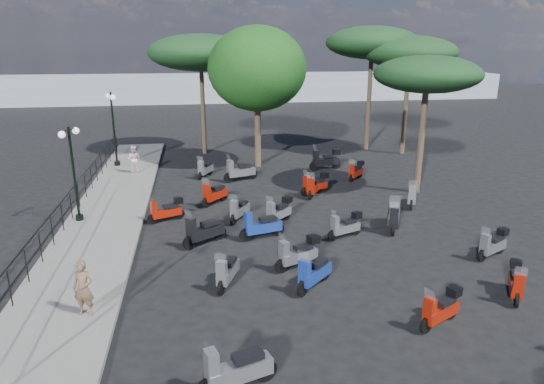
{
  "coord_description": "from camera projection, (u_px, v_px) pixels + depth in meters",
  "views": [
    {
      "loc": [
        -2.74,
        -15.75,
        6.92
      ],
      "look_at": [
        0.12,
        2.36,
        1.2
      ],
      "focal_mm": 32.0,
      "sensor_mm": 36.0,
      "label": 1
    }
  ],
  "objects": [
    {
      "name": "lamp_post_1",
      "position": [
        73.0,
        168.0,
        18.54
      ],
      "size": [
        0.59,
        1.03,
        3.73
      ],
      "rotation": [
        0.0,
        0.0,
        -0.4
      ],
      "color": "black",
      "rests_on": "sidewalk"
    },
    {
      "name": "scooter_21",
      "position": [
        326.0,
        160.0,
        27.07
      ],
      "size": [
        1.87,
        0.68,
        1.49
      ],
      "rotation": [
        0.0,
        0.0,
        1.76
      ],
      "color": "black",
      "rests_on": "ground"
    },
    {
      "name": "pine_1",
      "position": [
        410.0,
        53.0,
        29.31
      ],
      "size": [
        5.68,
        5.68,
        7.27
      ],
      "color": "#38281E",
      "rests_on": "ground"
    },
    {
      "name": "scooter_14",
      "position": [
        279.0,
        212.0,
        19.1
      ],
      "size": [
        1.27,
        1.24,
        1.29
      ],
      "rotation": [
        0.0,
        0.0,
        2.34
      ],
      "color": "black",
      "rests_on": "ground"
    },
    {
      "name": "scooter_13",
      "position": [
        261.0,
        226.0,
        17.6
      ],
      "size": [
        1.73,
        0.73,
        1.4
      ],
      "rotation": [
        0.0,
        0.0,
        1.84
      ],
      "color": "black",
      "rests_on": "ground"
    },
    {
      "name": "scooter_18",
      "position": [
        345.0,
        226.0,
        17.7
      ],
      "size": [
        1.42,
        0.76,
        1.19
      ],
      "rotation": [
        0.0,
        0.0,
        1.95
      ],
      "color": "black",
      "rests_on": "ground"
    },
    {
      "name": "scooter_15",
      "position": [
        315.0,
        184.0,
        22.77
      ],
      "size": [
        1.48,
        0.88,
        1.27
      ],
      "rotation": [
        0.0,
        0.0,
        2.02
      ],
      "color": "black",
      "rests_on": "ground"
    },
    {
      "name": "pine_3",
      "position": [
        427.0,
        75.0,
        21.56
      ],
      "size": [
        4.78,
        4.78,
        6.35
      ],
      "color": "#38281E",
      "rests_on": "ground"
    },
    {
      "name": "scooter_4",
      "position": [
        214.0,
        194.0,
        21.35
      ],
      "size": [
        1.2,
        1.31,
        1.34
      ],
      "rotation": [
        0.0,
        0.0,
        2.41
      ],
      "color": "black",
      "rests_on": "ground"
    },
    {
      "name": "scooter_20",
      "position": [
        314.0,
        187.0,
        22.44
      ],
      "size": [
        0.93,
        1.46,
        1.29
      ],
      "rotation": [
        0.0,
        0.0,
        2.63
      ],
      "color": "black",
      "rests_on": "ground"
    },
    {
      "name": "woman",
      "position": [
        83.0,
        288.0,
        12.32
      ],
      "size": [
        0.62,
        0.49,
        1.5
      ],
      "primitive_type": "imported",
      "rotation": [
        0.0,
        0.0,
        -0.27
      ],
      "color": "brown",
      "rests_on": "sidewalk"
    },
    {
      "name": "scooter_5",
      "position": [
        205.0,
        169.0,
        25.63
      ],
      "size": [
        0.88,
        1.43,
        1.25
      ],
      "rotation": [
        0.0,
        0.0,
        2.65
      ],
      "color": "black",
      "rests_on": "ground"
    },
    {
      "name": "ground",
      "position": [
        279.0,
        244.0,
        17.31
      ],
      "size": [
        120.0,
        120.0,
        0.0
      ],
      "primitive_type": "plane",
      "color": "black",
      "rests_on": "ground"
    },
    {
      "name": "pine_0",
      "position": [
        372.0,
        43.0,
        30.45
      ],
      "size": [
        5.87,
        5.87,
        7.87
      ],
      "color": "#38281E",
      "rests_on": "ground"
    },
    {
      "name": "scooter_24",
      "position": [
        394.0,
        215.0,
        18.64
      ],
      "size": [
        1.0,
        1.74,
        1.49
      ],
      "rotation": [
        0.0,
        0.0,
        2.7
      ],
      "color": "black",
      "rests_on": "ground"
    },
    {
      "name": "scooter_7",
      "position": [
        314.0,
        273.0,
        14.05
      ],
      "size": [
        1.3,
        1.28,
        1.37
      ],
      "rotation": [
        0.0,
        0.0,
        2.35
      ],
      "color": "black",
      "rests_on": "ground"
    },
    {
      "name": "scooter_17",
      "position": [
        516.0,
        283.0,
        13.57
      ],
      "size": [
        0.89,
        1.35,
        1.19
      ],
      "rotation": [
        0.0,
        0.0,
        2.63
      ],
      "color": "black",
      "rests_on": "ground"
    },
    {
      "name": "scooter_25",
      "position": [
        412.0,
        196.0,
        21.12
      ],
      "size": [
        0.91,
        1.52,
        1.32
      ],
      "rotation": [
        0.0,
        0.0,
        2.67
      ],
      "color": "black",
      "rests_on": "ground"
    },
    {
      "name": "distant_hills",
      "position": [
        217.0,
        87.0,
        59.3
      ],
      "size": [
        70.0,
        8.0,
        3.0
      ],
      "primitive_type": "cube",
      "color": "gray",
      "rests_on": "ground"
    },
    {
      "name": "lamp_post_2",
      "position": [
        113.0,
        124.0,
        26.91
      ],
      "size": [
        0.65,
        1.15,
        4.13
      ],
      "rotation": [
        0.0,
        0.0,
        0.39
      ],
      "color": "black",
      "rests_on": "sidewalk"
    },
    {
      "name": "sidewalk",
      "position": [
        104.0,
        222.0,
        19.15
      ],
      "size": [
        3.0,
        30.0,
        0.15
      ],
      "primitive_type": "cube",
      "color": "slate",
      "rests_on": "ground"
    },
    {
      "name": "pine_2",
      "position": [
        201.0,
        53.0,
        29.42
      ],
      "size": [
        6.41,
        6.41,
        7.38
      ],
      "color": "#38281E",
      "rests_on": "ground"
    },
    {
      "name": "scooter_8",
      "position": [
        298.0,
        254.0,
        15.3
      ],
      "size": [
        1.56,
        0.86,
        1.31
      ],
      "rotation": [
        0.0,
        0.0,
        1.97
      ],
      "color": "black",
      "rests_on": "ground"
    },
    {
      "name": "railing",
      "position": [
        66.0,
        206.0,
        18.53
      ],
      "size": [
        0.04,
        26.04,
        1.1
      ],
      "color": "black",
      "rests_on": "sidewalk"
    },
    {
      "name": "scooter_10",
      "position": [
        239.0,
        210.0,
        19.44
      ],
      "size": [
        0.93,
        1.38,
        1.25
      ],
      "rotation": [
        0.0,
        0.0,
        2.59
      ],
      "color": "black",
      "rests_on": "ground"
    },
    {
      "name": "scooter_19",
      "position": [
        393.0,
        218.0,
        18.42
      ],
      "size": [
        0.83,
        1.66,
        1.38
      ],
      "rotation": [
        0.0,
        0.0,
        2.78
      ],
      "color": "black",
      "rests_on": "ground"
    },
    {
      "name": "pedestrian_far",
      "position": [
        134.0,
        159.0,
        25.9
      ],
      "size": [
        0.81,
        0.69,
        1.47
      ],
      "primitive_type": "imported",
      "rotation": [
        0.0,
        0.0,
        2.94
      ],
      "color": "beige",
      "rests_on": "sidewalk"
    },
    {
      "name": "scooter_11",
      "position": [
        240.0,
        171.0,
        24.91
      ],
      "size": [
        1.79,
        0.87,
        1.48
      ],
      "rotation": [
        0.0,
        0.0,
        1.92
      ],
      "color": "black",
      "rests_on": "ground"
    },
    {
      "name": "scooter_26",
      "position": [
        356.0,
        171.0,
        25.19
      ],
      "size": [
        1.12,
        1.17,
        1.18
      ],
      "rotation": [
        0.0,
        0.0,
        2.38
      ],
      "color": "black",
      "rests_on": "ground"
    },
    {
      "name": "broadleaf_tree",
      "position": [
        257.0,
        69.0,
        26.41
      ],
      "size": [
        5.42,
        5.42,
        7.79
      ],
      "color": "#38281E",
      "rests_on": "ground"
    },
    {
      "name": "scooter_23",
      "position": [
        493.0,
        245.0,
        16.08
      ],
      "size": [
        1.39,
        0.86,
        1.2
      ],
      "rotation": [
        0.0,
        0.0,
        2.04
      ],
      "color": "black",
      "rests_on": "ground"
    },
    {
      "name": "scooter_1",
      "position": [
        236.0,
        370.0,
        9.88
      ],
      "size": [
        1.73,
        0.8,
        1.42
      ],
      "rotation": [
        0.0,
        0.0,
        1.89
      ],
      "color": "black",
      "rests_on": "ground"
    },
    {
      "name": "scooter_3",
      "position": [
        166.0,
        211.0,
        19.29
      ],
      "size": [
        1.44,
        0.78,
        1.21
      ],
      "rotation": [
        0.0,
        0.0,
        1.96
      ],
      "color": "black",
      "rests_on": "ground"
    },
    {
      "name": "scooter_12",
      "position": [
        441.0,
        310.0,
        12.2
      ],
      "size": [
        1.38,
        0.87,
        1.2
      ],
      "rotation": [
        0.0,
        0.0,
        2.06
      ],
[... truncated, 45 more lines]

